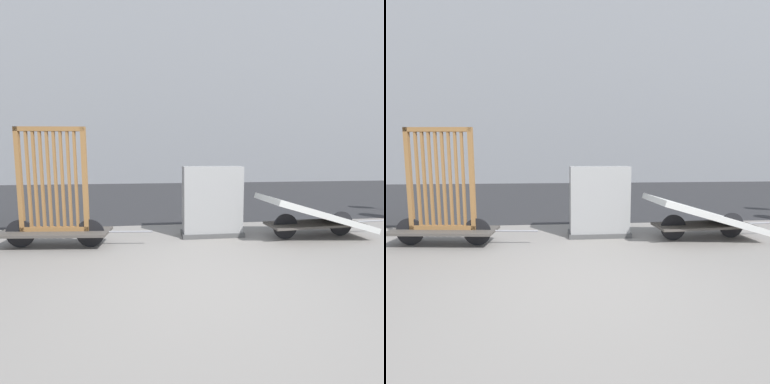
{
  "view_description": "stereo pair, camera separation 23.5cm",
  "coord_description": "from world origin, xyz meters",
  "views": [
    {
      "loc": [
        -0.66,
        -3.21,
        1.48
      ],
      "look_at": [
        0.0,
        1.73,
        0.86
      ],
      "focal_mm": 28.0,
      "sensor_mm": 36.0,
      "label": 1
    },
    {
      "loc": [
        -0.43,
        -3.23,
        1.48
      ],
      "look_at": [
        0.0,
        1.73,
        0.86
      ],
      "focal_mm": 28.0,
      "sensor_mm": 36.0,
      "label": 2
    }
  ],
  "objects": [
    {
      "name": "bike_cart_with_mattress",
      "position": [
        2.22,
        1.73,
        0.41
      ],
      "size": [
        2.54,
        1.11,
        0.78
      ],
      "rotation": [
        0.0,
        0.0,
        0.07
      ],
      "color": "#4C4742",
      "rests_on": "ground_plane"
    },
    {
      "name": "bike_cart_with_bedframe",
      "position": [
        -2.21,
        1.73,
        0.64
      ],
      "size": [
        2.43,
        0.75,
        1.91
      ],
      "rotation": [
        0.0,
        0.0,
        -0.1
      ],
      "color": "#4C4742",
      "rests_on": "ground_plane"
    },
    {
      "name": "utility_cabinet",
      "position": [
        0.42,
        2.09,
        0.6
      ],
      "size": [
        1.12,
        0.47,
        1.27
      ],
      "color": "#4C4C4C",
      "rests_on": "ground_plane"
    },
    {
      "name": "ground_plane",
      "position": [
        0.0,
        0.0,
        0.0
      ],
      "size": [
        60.0,
        60.0,
        0.0
      ],
      "primitive_type": "plane",
      "color": "gray"
    },
    {
      "name": "road_strip",
      "position": [
        0.0,
        7.81,
        0.0
      ],
      "size": [
        56.0,
        9.49,
        0.01
      ],
      "color": "#2D2D30",
      "rests_on": "ground_plane"
    },
    {
      "name": "building_facade",
      "position": [
        0.0,
        14.56,
        5.57
      ],
      "size": [
        48.0,
        4.0,
        11.15
      ],
      "color": "gray",
      "rests_on": "ground_plane"
    }
  ]
}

